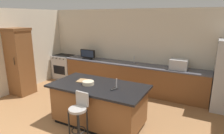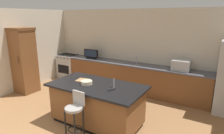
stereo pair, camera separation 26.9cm
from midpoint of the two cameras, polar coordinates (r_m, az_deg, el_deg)
The scene contains 15 objects.
wall_back at distance 6.50m, azimuth 9.08°, elevation 4.97°, with size 7.04×0.12×2.63m, color beige.
wall_left at distance 6.93m, azimuth -25.17°, elevation 4.35°, with size 0.12×4.73×2.63m, color beige.
counter_back at distance 6.37m, azimuth 7.25°, elevation -3.09°, with size 4.77×0.62×0.92m.
kitchen_island at distance 4.47m, azimuth -2.69°, elevation -10.80°, with size 2.13×1.13×0.93m.
range_oven at distance 7.86m, azimuth -11.65°, elevation 0.23°, with size 0.79×0.63×0.94m.
cabinet_tower at distance 6.66m, azimuth -23.44°, elevation 2.04°, with size 0.65×0.63×2.06m.
microwave at distance 5.80m, azimuth 20.92°, elevation 0.45°, with size 0.48×0.36×0.29m, color #B7BABF.
tv_monitor at distance 6.97m, azimuth -5.11°, elevation 3.71°, with size 0.59×0.16×0.33m.
sink_faucet_back at distance 6.28m, azimuth 8.45°, elevation 2.07°, with size 0.02×0.02×0.24m, color #B2B2B7.
sink_faucet_island at distance 4.04m, azimuth 2.47°, elevation -4.95°, with size 0.02×0.02×0.22m, color #B2B2B7.
bar_stool_center at distance 3.89m, azimuth -8.80°, elevation -13.02°, with size 0.34×0.34×1.00m.
fruit_bowl at distance 4.34m, azimuth -5.73°, elevation -4.56°, with size 0.26×0.26×0.08m, color beige.
cell_phone at distance 4.08m, azimuth 1.72°, elevation -6.30°, with size 0.07×0.15×0.01m, color black.
tv_remote at distance 4.02m, azimuth 1.77°, elevation -6.55°, with size 0.04×0.17×0.02m, color black.
cutting_board at distance 4.59m, azimuth -6.88°, elevation -3.91°, with size 0.29×0.26×0.02m, color #A87F51.
Camera 2 is at (2.50, -1.55, 2.41)m, focal length 31.09 mm.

